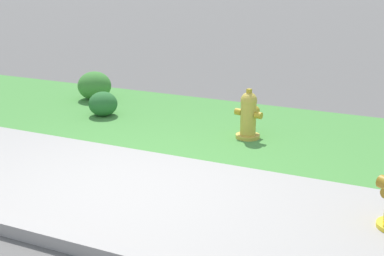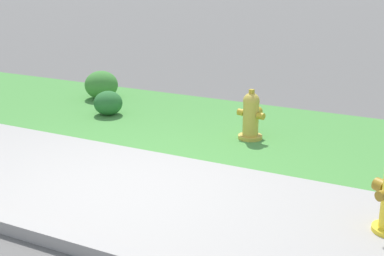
# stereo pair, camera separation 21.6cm
# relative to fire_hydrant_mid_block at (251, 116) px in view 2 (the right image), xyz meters

# --- Properties ---
(ground_plane) EXTENTS (120.00, 120.00, 0.00)m
(ground_plane) POSITION_rel_fire_hydrant_mid_block_xyz_m (-0.57, -2.15, -0.32)
(ground_plane) COLOR #5B5956
(sidewalk_pavement) EXTENTS (18.00, 2.22, 0.01)m
(sidewalk_pavement) POSITION_rel_fire_hydrant_mid_block_xyz_m (-0.57, -2.15, -0.31)
(sidewalk_pavement) COLOR #9E9993
(sidewalk_pavement) RESTS_ON ground
(grass_verge) EXTENTS (18.00, 2.77, 0.01)m
(grass_verge) POSITION_rel_fire_hydrant_mid_block_xyz_m (-0.57, 0.34, -0.31)
(grass_verge) COLOR #47893D
(grass_verge) RESTS_ON ground
(street_curb) EXTENTS (18.00, 0.16, 0.12)m
(street_curb) POSITION_rel_fire_hydrant_mid_block_xyz_m (-0.57, -3.34, -0.26)
(street_curb) COLOR #9E9993
(street_curb) RESTS_ON ground
(fire_hydrant_mid_block) EXTENTS (0.40, 0.37, 0.67)m
(fire_hydrant_mid_block) POSITION_rel_fire_hydrant_mid_block_xyz_m (0.00, 0.00, 0.00)
(fire_hydrant_mid_block) COLOR gold
(fire_hydrant_mid_block) RESTS_ON ground
(shrub_bush_far_verge) EXTENTS (0.44, 0.44, 0.37)m
(shrub_bush_far_verge) POSITION_rel_fire_hydrant_mid_block_xyz_m (-2.35, 0.09, -0.13)
(shrub_bush_far_verge) COLOR #28662D
(shrub_bush_far_verge) RESTS_ON ground
(shrub_bush_near_lamp) EXTENTS (0.56, 0.56, 0.48)m
(shrub_bush_near_lamp) POSITION_rel_fire_hydrant_mid_block_xyz_m (-3.05, 0.87, -0.08)
(shrub_bush_near_lamp) COLOR #3D7F33
(shrub_bush_near_lamp) RESTS_ON ground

